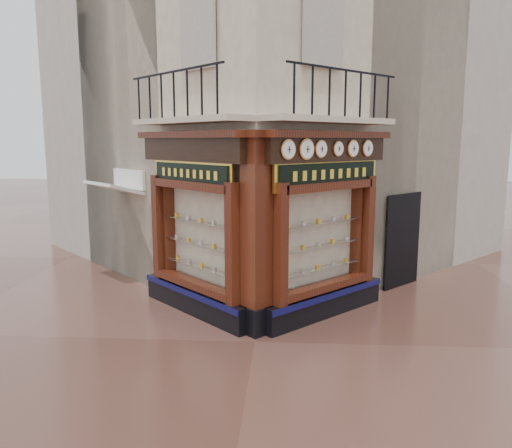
# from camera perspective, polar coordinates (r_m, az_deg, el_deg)

# --- Properties ---
(ground) EXTENTS (80.00, 80.00, 0.00)m
(ground) POSITION_cam_1_polar(r_m,az_deg,el_deg) (9.75, -0.14, -13.31)
(ground) COLOR #4E2E24
(ground) RESTS_ON ground
(main_building) EXTENTS (11.31, 11.31, 12.00)m
(main_building) POSITION_cam_1_polar(r_m,az_deg,el_deg) (15.31, 1.43, 17.81)
(main_building) COLOR beige
(main_building) RESTS_ON ground
(neighbour_left) EXTENTS (11.31, 11.31, 11.00)m
(neighbour_left) POSITION_cam_1_polar(r_m,az_deg,el_deg) (17.95, -6.46, 14.91)
(neighbour_left) COLOR #B9B0A2
(neighbour_left) RESTS_ON ground
(neighbour_right) EXTENTS (11.31, 11.31, 11.00)m
(neighbour_right) POSITION_cam_1_polar(r_m,az_deg,el_deg) (17.79, 10.01, 14.88)
(neighbour_right) COLOR #B9B0A2
(neighbour_right) RESTS_ON ground
(shopfront_left) EXTENTS (2.86, 2.86, 3.98)m
(shopfront_left) POSITION_cam_1_polar(r_m,az_deg,el_deg) (10.88, -7.02, -0.13)
(shopfront_left) COLOR black
(shopfront_left) RESTS_ON ground
(shopfront_right) EXTENTS (2.86, 2.86, 3.98)m
(shopfront_right) POSITION_cam_1_polar(r_m,az_deg,el_deg) (10.73, 7.92, -0.28)
(shopfront_right) COLOR black
(shopfront_right) RESTS_ON ground
(corner_pilaster) EXTENTS (0.85, 0.85, 3.98)m
(corner_pilaster) POSITION_cam_1_polar(r_m,az_deg,el_deg) (9.67, 0.05, -1.44)
(corner_pilaster) COLOR black
(corner_pilaster) RESTS_ON ground
(balcony) EXTENTS (5.94, 2.97, 1.03)m
(balcony) POSITION_cam_1_polar(r_m,az_deg,el_deg) (10.49, 0.39, 11.87)
(balcony) COLOR beige
(balcony) RESTS_ON ground
(clock_a) EXTENTS (0.31, 0.31, 0.38)m
(clock_a) POSITION_cam_1_polar(r_m,az_deg,el_deg) (9.47, 3.67, 8.50)
(clock_a) COLOR #C07B40
(clock_a) RESTS_ON ground
(clock_b) EXTENTS (0.33, 0.33, 0.41)m
(clock_b) POSITION_cam_1_polar(r_m,az_deg,el_deg) (9.83, 5.79, 8.51)
(clock_b) COLOR #C07B40
(clock_b) RESTS_ON ground
(clock_c) EXTENTS (0.29, 0.29, 0.36)m
(clock_c) POSITION_cam_1_polar(r_m,az_deg,el_deg) (10.14, 7.42, 8.50)
(clock_c) COLOR #C07B40
(clock_c) RESTS_ON ground
(clock_d) EXTENTS (0.26, 0.26, 0.32)m
(clock_d) POSITION_cam_1_polar(r_m,az_deg,el_deg) (10.55, 9.36, 8.49)
(clock_d) COLOR #C07B40
(clock_d) RESTS_ON ground
(clock_e) EXTENTS (0.30, 0.30, 0.37)m
(clock_e) POSITION_cam_1_polar(r_m,az_deg,el_deg) (10.93, 11.00, 8.47)
(clock_e) COLOR #C07B40
(clock_e) RESTS_ON ground
(clock_f) EXTENTS (0.29, 0.29, 0.36)m
(clock_f) POSITION_cam_1_polar(r_m,az_deg,el_deg) (11.35, 12.62, 8.45)
(clock_f) COLOR #C07B40
(clock_f) RESTS_ON ground
(awning) EXTENTS (1.83, 1.83, 0.35)m
(awning) POSITION_cam_1_polar(r_m,az_deg,el_deg) (14.01, -15.50, -6.54)
(awning) COLOR silver
(awning) RESTS_ON ground
(signboard_left) EXTENTS (2.04, 2.04, 0.55)m
(signboard_left) POSITION_cam_1_polar(r_m,az_deg,el_deg) (10.71, -7.48, 5.76)
(signboard_left) COLOR yellow
(signboard_left) RESTS_ON ground
(signboard_right) EXTENTS (2.29, 2.29, 0.61)m
(signboard_right) POSITION_cam_1_polar(r_m,az_deg,el_deg) (10.55, 8.38, 5.69)
(signboard_right) COLOR yellow
(signboard_right) RESTS_ON ground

